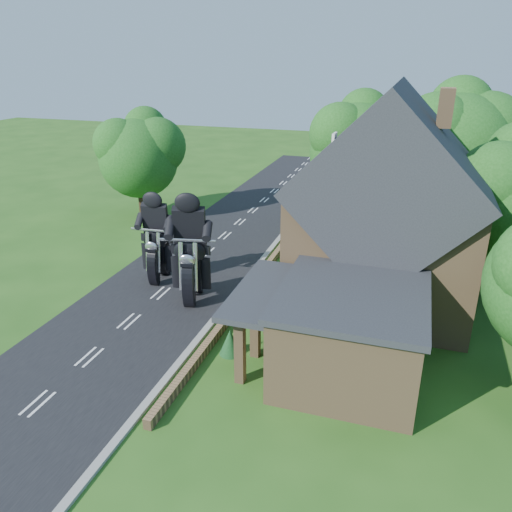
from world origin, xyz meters
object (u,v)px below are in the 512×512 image
(annex, at_px, (347,331))
(motorcycle_lead, at_px, (193,285))
(garden_wall, at_px, (253,285))
(motorcycle_follow, at_px, (159,268))
(house, at_px, (385,214))

(annex, height_order, motorcycle_lead, annex)
(garden_wall, bearing_deg, motorcycle_lead, -138.44)
(motorcycle_lead, height_order, motorcycle_follow, motorcycle_lead)
(motorcycle_lead, bearing_deg, garden_wall, -150.27)
(garden_wall, distance_m, motorcycle_follow, 5.14)
(garden_wall, height_order, house, house)
(garden_wall, xyz_separation_m, motorcycle_follow, (-5.07, -0.58, 0.54))
(garden_wall, distance_m, motorcycle_lead, 3.28)
(motorcycle_follow, bearing_deg, garden_wall, -177.67)
(garden_wall, xyz_separation_m, motorcycle_lead, (-2.41, -2.14, 0.62))
(annex, xyz_separation_m, motorcycle_follow, (-10.64, 5.22, -1.03))
(garden_wall, height_order, motorcycle_lead, motorcycle_lead)
(house, distance_m, motorcycle_lead, 9.81)
(house, relative_size, motorcycle_follow, 6.48)
(house, distance_m, motorcycle_follow, 11.93)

